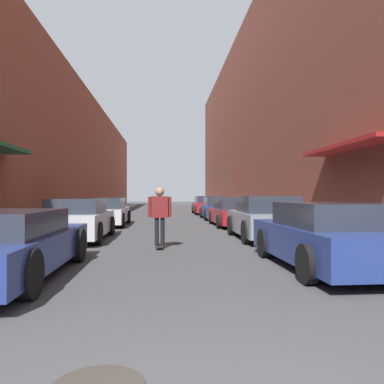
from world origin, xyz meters
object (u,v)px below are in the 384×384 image
at_px(parked_car_left_1, 79,220).
at_px(parked_car_right_3, 219,209).
at_px(parked_car_left_2, 106,212).
at_px(skateboarder, 160,211).
at_px(parked_car_left_0, 5,244).
at_px(traffic_light, 224,182).
at_px(parked_car_right_1, 265,218).
at_px(parked_car_right_0, 327,236).
at_px(parked_car_right_2, 234,213).
at_px(parked_car_right_4, 207,205).

bearing_deg(parked_car_left_1, parked_car_right_3, 59.15).
bearing_deg(parked_car_left_2, skateboarder, -71.24).
distance_m(parked_car_left_0, traffic_light, 23.15).
bearing_deg(parked_car_right_3, parked_car_right_1, -89.75).
relative_size(parked_car_right_0, parked_car_right_2, 0.97).
xyz_separation_m(parked_car_right_4, traffic_light, (1.42, 0.58, 1.75)).
relative_size(parked_car_right_0, parked_car_right_1, 1.06).
xyz_separation_m(parked_car_right_3, skateboarder, (-3.33, -12.03, 0.38)).
distance_m(parked_car_left_0, parked_car_right_0, 5.92).
distance_m(parked_car_left_2, parked_car_right_0, 12.24).
height_order(parked_car_right_1, skateboarder, skateboarder).
bearing_deg(parked_car_right_2, parked_car_left_0, -119.73).
distance_m(parked_car_right_3, parked_car_right_4, 5.88).
bearing_deg(parked_car_right_1, traffic_light, 85.46).
distance_m(parked_car_right_1, parked_car_right_2, 5.12).
bearing_deg(skateboarder, parked_car_right_2, 64.52).
distance_m(parked_car_right_3, skateboarder, 12.48).
bearing_deg(traffic_light, parked_car_left_0, -108.45).
relative_size(parked_car_right_1, parked_car_right_3, 0.91).
bearing_deg(parked_car_left_0, parked_car_left_2, 90.11).
bearing_deg(parked_car_right_4, parked_car_right_0, -89.95).
bearing_deg(parked_car_left_2, parked_car_right_4, 59.87).
bearing_deg(parked_car_left_0, skateboarder, 52.63).
distance_m(parked_car_left_1, skateboarder, 3.36).
distance_m(parked_car_left_1, parked_car_left_2, 5.64).
xyz_separation_m(parked_car_right_3, parked_car_right_4, (-0.05, 5.88, 0.03)).
height_order(parked_car_right_0, parked_car_right_1, parked_car_right_1).
relative_size(parked_car_left_1, parked_car_right_0, 1.00).
relative_size(parked_car_right_2, traffic_light, 1.17).
bearing_deg(parked_car_right_1, skateboarder, -151.51).
bearing_deg(parked_car_right_4, parked_car_left_0, -105.43).
height_order(parked_car_right_1, parked_car_right_2, parked_car_right_1).
height_order(parked_car_right_0, parked_car_right_4, parked_car_right_4).
distance_m(parked_car_left_2, parked_car_right_1, 8.41).
xyz_separation_m(parked_car_left_1, parked_car_right_0, (5.90, -5.07, -0.02)).
bearing_deg(parked_car_right_3, parked_car_right_4, 90.51).
distance_m(parked_car_left_2, traffic_light, 13.13).
relative_size(parked_car_left_1, parked_car_left_2, 0.92).
bearing_deg(traffic_light, parked_car_right_2, -96.86).
bearing_deg(parked_car_left_2, traffic_light, 55.74).
bearing_deg(parked_car_right_0, parked_car_right_4, 90.05).
bearing_deg(parked_car_right_2, skateboarder, -115.48).
height_order(parked_car_left_2, parked_car_right_1, parked_car_right_1).
relative_size(parked_car_right_2, parked_car_right_3, 0.99).
bearing_deg(parked_car_right_2, parked_car_right_3, 89.77).
bearing_deg(parked_car_left_1, parked_car_right_0, -40.66).
bearing_deg(parked_car_right_3, traffic_light, 78.04).
relative_size(parked_car_right_0, skateboarder, 2.58).
xyz_separation_m(parked_car_right_1, skateboarder, (-3.38, -1.83, 0.33)).
height_order(parked_car_right_2, traffic_light, traffic_light).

